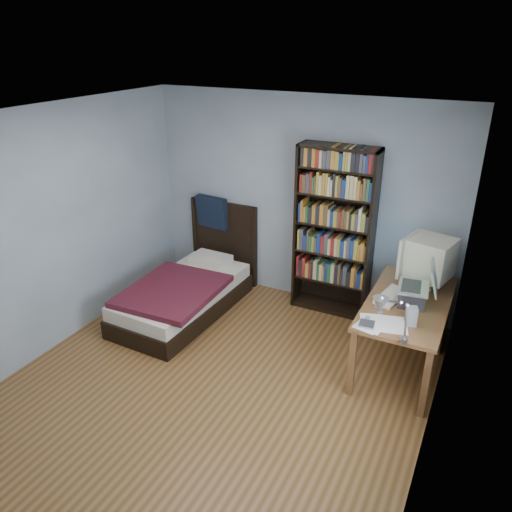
% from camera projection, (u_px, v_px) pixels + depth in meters
% --- Properties ---
extents(room, '(4.20, 4.24, 2.50)m').
position_uv_depth(room, '(211.00, 271.00, 4.23)').
color(room, brown).
rests_on(room, ground).
extents(desk, '(0.75, 1.48, 0.73)m').
position_uv_depth(desk, '(412.00, 310.00, 5.28)').
color(desk, brown).
rests_on(desk, floor).
extents(crt_monitor, '(0.53, 0.49, 0.51)m').
position_uv_depth(crt_monitor, '(427.00, 258.00, 5.03)').
color(crt_monitor, beige).
rests_on(crt_monitor, desk).
extents(laptop, '(0.40, 0.40, 0.44)m').
position_uv_depth(laptop, '(415.00, 293.00, 4.72)').
color(laptop, '#2D2D30').
rests_on(laptop, desk).
extents(desk_lamp, '(0.24, 0.53, 0.62)m').
position_uv_depth(desk_lamp, '(385.00, 308.00, 3.71)').
color(desk_lamp, '#99999E').
rests_on(desk_lamp, desk).
extents(keyboard, '(0.26, 0.48, 0.04)m').
position_uv_depth(keyboard, '(391.00, 296.00, 4.87)').
color(keyboard, beige).
rests_on(keyboard, desk).
extents(speaker, '(0.11, 0.11, 0.18)m').
position_uv_depth(speaker, '(412.00, 316.00, 4.39)').
color(speaker, gray).
rests_on(speaker, desk).
extents(soda_can, '(0.07, 0.07, 0.13)m').
position_uv_depth(soda_can, '(404.00, 282.00, 5.05)').
color(soda_can, '#073A11').
rests_on(soda_can, desk).
extents(mouse, '(0.06, 0.10, 0.03)m').
position_uv_depth(mouse, '(410.00, 285.00, 5.09)').
color(mouse, silver).
rests_on(mouse, desk).
extents(phone_silver, '(0.10, 0.12, 0.02)m').
position_uv_depth(phone_silver, '(379.00, 310.00, 4.65)').
color(phone_silver, silver).
rests_on(phone_silver, desk).
extents(phone_grey, '(0.05, 0.09, 0.02)m').
position_uv_depth(phone_grey, '(367.00, 319.00, 4.50)').
color(phone_grey, gray).
rests_on(phone_grey, desk).
extents(external_drive, '(0.14, 0.14, 0.03)m').
position_uv_depth(external_drive, '(367.00, 325.00, 4.41)').
color(external_drive, gray).
rests_on(external_drive, desk).
extents(bookshelf, '(0.90, 0.30, 2.00)m').
position_uv_depth(bookshelf, '(334.00, 232.00, 5.72)').
color(bookshelf, black).
rests_on(bookshelf, floor).
extents(bed, '(1.01, 2.00, 1.16)m').
position_uv_depth(bed, '(187.00, 290.00, 6.01)').
color(bed, black).
rests_on(bed, floor).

